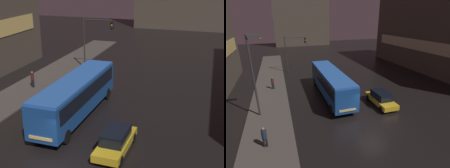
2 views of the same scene
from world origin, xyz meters
TOP-DOWN VIEW (x-y plane):
  - sidewalk_left at (-9.00, 10.00)m, footprint 4.00×48.00m
  - bus_near at (-1.94, 6.93)m, footprint 2.55×11.17m
  - car_taxi at (2.54, 2.91)m, footprint 1.82×4.33m
  - pedestrian_near at (-8.61, 11.26)m, footprint 0.45×0.45m
  - traffic_light_main at (-4.97, 18.78)m, footprint 3.59×0.35m

SIDE VIEW (x-z plane):
  - sidewalk_left at x=-9.00m, z-range 0.00..0.15m
  - car_taxi at x=2.54m, z-range 0.01..1.56m
  - pedestrian_near at x=-8.61m, z-range 0.27..1.91m
  - bus_near at x=-1.94m, z-range 0.37..3.53m
  - traffic_light_main at x=-4.97m, z-range 1.12..7.31m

